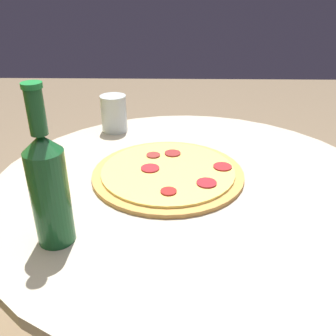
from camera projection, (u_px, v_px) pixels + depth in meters
The scene contains 4 objects.
table at pixel (188, 252), 0.93m from camera, with size 0.90×0.90×0.77m.
pizza at pixel (168, 173), 0.86m from camera, with size 0.35×0.35×0.02m.
beer_bottle at pixel (49, 186), 0.61m from camera, with size 0.06×0.06×0.28m.
drinking_glass at pixel (114, 113), 1.09m from camera, with size 0.07×0.07×0.11m.
Camera 1 is at (-0.73, 0.04, 1.19)m, focal length 40.00 mm.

